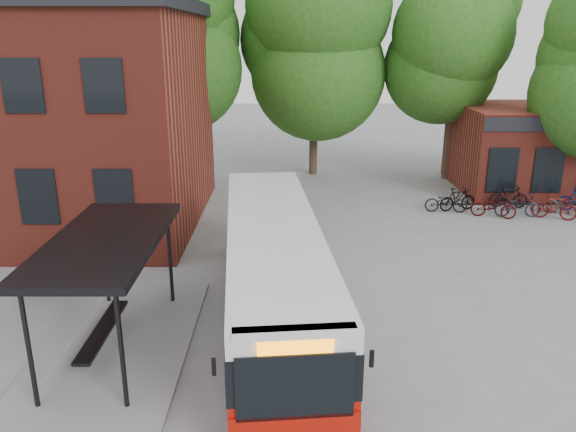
{
  "coord_description": "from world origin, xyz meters",
  "views": [
    {
      "loc": [
        -0.35,
        -12.92,
        7.23
      ],
      "look_at": [
        -0.36,
        3.25,
        2.0
      ],
      "focal_mm": 35.0,
      "sensor_mm": 36.0,
      "label": 1
    }
  ],
  "objects_px": {
    "city_bus": "(273,274)",
    "bicycle_0": "(446,202)",
    "bus_shelter": "(111,294)",
    "bicycle_4": "(518,206)",
    "bicycle_5": "(555,207)",
    "bicycle_3": "(509,196)",
    "bicycle_1": "(458,199)",
    "bicycle_6": "(567,204)",
    "bicycle_2": "(493,207)"
  },
  "relations": [
    {
      "from": "city_bus",
      "to": "bicycle_0",
      "type": "bearing_deg",
      "value": 48.39
    },
    {
      "from": "bus_shelter",
      "to": "bicycle_4",
      "type": "relative_size",
      "value": 3.73
    },
    {
      "from": "city_bus",
      "to": "bus_shelter",
      "type": "bearing_deg",
      "value": -166.32
    },
    {
      "from": "city_bus",
      "to": "bicycle_4",
      "type": "height_order",
      "value": "city_bus"
    },
    {
      "from": "bicycle_5",
      "to": "bicycle_3",
      "type": "bearing_deg",
      "value": 58.94
    },
    {
      "from": "bicycle_1",
      "to": "bus_shelter",
      "type": "bearing_deg",
      "value": 118.29
    },
    {
      "from": "bicycle_5",
      "to": "city_bus",
      "type": "bearing_deg",
      "value": 149.08
    },
    {
      "from": "city_bus",
      "to": "bicycle_1",
      "type": "xyz_separation_m",
      "value": [
        7.66,
        9.9,
        -0.88
      ]
    },
    {
      "from": "bicycle_6",
      "to": "city_bus",
      "type": "bearing_deg",
      "value": 151.01
    },
    {
      "from": "bicycle_1",
      "to": "bicycle_2",
      "type": "relative_size",
      "value": 0.95
    },
    {
      "from": "bicycle_0",
      "to": "bicycle_6",
      "type": "xyz_separation_m",
      "value": [
        4.96,
        -0.37,
        0.02
      ]
    },
    {
      "from": "bicycle_1",
      "to": "bicycle_2",
      "type": "bearing_deg",
      "value": -144.59
    },
    {
      "from": "bus_shelter",
      "to": "city_bus",
      "type": "distance_m",
      "value": 3.98
    },
    {
      "from": "bus_shelter",
      "to": "city_bus",
      "type": "xyz_separation_m",
      "value": [
        3.76,
        1.29,
        -0.06
      ]
    },
    {
      "from": "bicycle_6",
      "to": "bicycle_3",
      "type": "bearing_deg",
      "value": 85.8
    },
    {
      "from": "city_bus",
      "to": "bicycle_6",
      "type": "xyz_separation_m",
      "value": [
        12.07,
        9.31,
        -0.9
      ]
    },
    {
      "from": "bus_shelter",
      "to": "bicycle_4",
      "type": "xyz_separation_m",
      "value": [
        13.66,
        10.31,
        -0.96
      ]
    },
    {
      "from": "city_bus",
      "to": "bicycle_1",
      "type": "bearing_deg",
      "value": 46.99
    },
    {
      "from": "bicycle_4",
      "to": "bicycle_6",
      "type": "relative_size",
      "value": 1.02
    },
    {
      "from": "bicycle_0",
      "to": "bicycle_3",
      "type": "relative_size",
      "value": 1.07
    },
    {
      "from": "bicycle_3",
      "to": "bicycle_6",
      "type": "height_order",
      "value": "bicycle_3"
    },
    {
      "from": "city_bus",
      "to": "bicycle_5",
      "type": "distance_m",
      "value": 14.3
    },
    {
      "from": "bus_shelter",
      "to": "bicycle_0",
      "type": "bearing_deg",
      "value": 45.25
    },
    {
      "from": "bicycle_5",
      "to": "bicycle_6",
      "type": "bearing_deg",
      "value": -31.34
    },
    {
      "from": "bicycle_0",
      "to": "bicycle_4",
      "type": "bearing_deg",
      "value": -97.04
    },
    {
      "from": "bicycle_5",
      "to": "bicycle_1",
      "type": "bearing_deg",
      "value": 93.46
    },
    {
      "from": "bicycle_3",
      "to": "bicycle_6",
      "type": "xyz_separation_m",
      "value": [
        2.04,
        -1.07,
        -0.02
      ]
    },
    {
      "from": "bicycle_2",
      "to": "bicycle_3",
      "type": "distance_m",
      "value": 1.85
    },
    {
      "from": "bicycle_1",
      "to": "bicycle_4",
      "type": "distance_m",
      "value": 2.41
    },
    {
      "from": "bicycle_0",
      "to": "bicycle_4",
      "type": "height_order",
      "value": "bicycle_4"
    },
    {
      "from": "city_bus",
      "to": "bicycle_5",
      "type": "bearing_deg",
      "value": 32.37
    },
    {
      "from": "bicycle_2",
      "to": "bicycle_6",
      "type": "bearing_deg",
      "value": -63.2
    },
    {
      "from": "bicycle_1",
      "to": "bicycle_5",
      "type": "xyz_separation_m",
      "value": [
        3.64,
        -1.18,
        0.02
      ]
    },
    {
      "from": "bicycle_0",
      "to": "bicycle_3",
      "type": "bearing_deg",
      "value": -70.19
    },
    {
      "from": "city_bus",
      "to": "bicycle_2",
      "type": "height_order",
      "value": "city_bus"
    },
    {
      "from": "bicycle_4",
      "to": "bicycle_2",
      "type": "bearing_deg",
      "value": 96.33
    },
    {
      "from": "city_bus",
      "to": "bicycle_1",
      "type": "height_order",
      "value": "city_bus"
    },
    {
      "from": "bus_shelter",
      "to": "bicycle_2",
      "type": "xyz_separation_m",
      "value": [
        12.63,
        10.24,
        -0.98
      ]
    },
    {
      "from": "bus_shelter",
      "to": "bicycle_0",
      "type": "xyz_separation_m",
      "value": [
        10.88,
        10.97,
        -0.98
      ]
    },
    {
      "from": "bicycle_4",
      "to": "bicycle_5",
      "type": "distance_m",
      "value": 1.43
    },
    {
      "from": "bicycle_1",
      "to": "bicycle_6",
      "type": "height_order",
      "value": "bicycle_1"
    },
    {
      "from": "city_bus",
      "to": "bicycle_2",
      "type": "bearing_deg",
      "value": 39.94
    },
    {
      "from": "bicycle_3",
      "to": "bicycle_5",
      "type": "relative_size",
      "value": 0.95
    },
    {
      "from": "bus_shelter",
      "to": "bicycle_1",
      "type": "relative_size",
      "value": 4.13
    },
    {
      "from": "bicycle_4",
      "to": "bicycle_6",
      "type": "xyz_separation_m",
      "value": [
        2.17,
        0.29,
        -0.01
      ]
    },
    {
      "from": "bicycle_4",
      "to": "bicycle_6",
      "type": "distance_m",
      "value": 2.19
    },
    {
      "from": "city_bus",
      "to": "bicycle_0",
      "type": "height_order",
      "value": "city_bus"
    },
    {
      "from": "bus_shelter",
      "to": "bicycle_6",
      "type": "distance_m",
      "value": 19.08
    },
    {
      "from": "bicycle_3",
      "to": "bicycle_2",
      "type": "bearing_deg",
      "value": 145.55
    },
    {
      "from": "bicycle_3",
      "to": "bus_shelter",
      "type": "bearing_deg",
      "value": 134.66
    }
  ]
}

